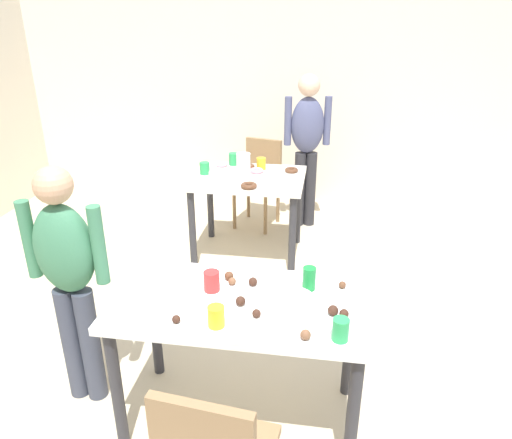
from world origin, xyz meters
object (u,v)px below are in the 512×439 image
at_px(chair_far_table, 260,177).
at_px(person_adult_far, 307,138).
at_px(dining_table_near, 240,318).
at_px(person_girl_near, 68,271).
at_px(pitcher_far, 243,167).
at_px(mixing_bowl, 292,304).
at_px(dining_table_far, 248,189).
at_px(soda_can, 309,279).

xyz_separation_m(chair_far_table, person_adult_far, (0.46, 0.02, 0.41)).
xyz_separation_m(dining_table_near, person_adult_far, (0.17, 2.65, 0.27)).
distance_m(person_girl_near, pitcher_far, 1.88).
relative_size(chair_far_table, person_adult_far, 0.57).
height_order(mixing_bowl, pitcher_far, pitcher_far).
relative_size(dining_table_near, dining_table_far, 1.30).
height_order(dining_table_far, person_adult_far, person_adult_far).
bearing_deg(dining_table_far, dining_table_near, -81.38).
bearing_deg(soda_can, dining_table_far, 109.44).
distance_m(dining_table_near, dining_table_far, 1.92).
bearing_deg(chair_far_table, pitcher_far, -91.08).
relative_size(chair_far_table, person_girl_near, 0.63).
distance_m(dining_table_near, pitcher_far, 1.85).
relative_size(chair_far_table, soda_can, 7.13).
relative_size(person_girl_near, pitcher_far, 6.20).
relative_size(dining_table_far, chair_far_table, 1.11).
bearing_deg(dining_table_far, mixing_bowl, -74.27).
distance_m(person_girl_near, person_adult_far, 2.83).
height_order(dining_table_near, person_adult_far, person_adult_far).
relative_size(person_girl_near, person_adult_far, 0.91).
distance_m(person_adult_far, soda_can, 2.50).
xyz_separation_m(mixing_bowl, soda_can, (0.07, 0.20, 0.03)).
height_order(dining_table_near, pitcher_far, pitcher_far).
distance_m(chair_far_table, person_girl_near, 2.69).
bearing_deg(person_girl_near, dining_table_near, -1.92).
bearing_deg(soda_can, pitcher_far, 111.00).
height_order(dining_table_far, soda_can, soda_can).
bearing_deg(mixing_bowl, chair_far_table, 101.66).
height_order(dining_table_near, dining_table_far, same).
distance_m(mixing_bowl, soda_can, 0.22).
bearing_deg(chair_far_table, dining_table_far, -89.70).
bearing_deg(dining_table_far, person_adult_far, 58.66).
height_order(mixing_bowl, soda_can, soda_can).
bearing_deg(pitcher_far, soda_can, -69.00).
xyz_separation_m(chair_far_table, soda_can, (0.62, -2.47, 0.31)).
height_order(chair_far_table, soda_can, soda_can).
xyz_separation_m(dining_table_near, pitcher_far, (-0.31, 1.81, 0.22)).
bearing_deg(dining_table_far, chair_far_table, 90.30).
distance_m(dining_table_far, soda_can, 1.86).
relative_size(dining_table_near, person_adult_far, 0.83).
relative_size(dining_table_far, soda_can, 7.90).
bearing_deg(person_adult_far, mixing_bowl, -88.05).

